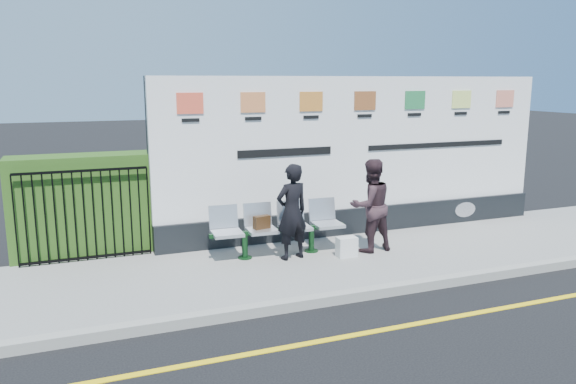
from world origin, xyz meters
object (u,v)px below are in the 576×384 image
object	(u,v)px
woman_right	(370,205)
billboard	(361,166)
bench	(279,241)
woman_left	(292,212)

from	to	relation	value
woman_right	billboard	bearing A→B (deg)	-115.75
bench	woman_right	bearing A→B (deg)	-10.01
billboard	woman_left	distance (m)	2.25
billboard	woman_left	world-z (taller)	billboard
woman_right	woman_left	bearing A→B (deg)	-8.02
billboard	bench	bearing A→B (deg)	-157.09
bench	billboard	bearing A→B (deg)	25.37
woman_left	billboard	bearing A→B (deg)	-161.65
billboard	woman_left	size ratio (longest dim) A/B	5.00
bench	woman_right	distance (m)	1.70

